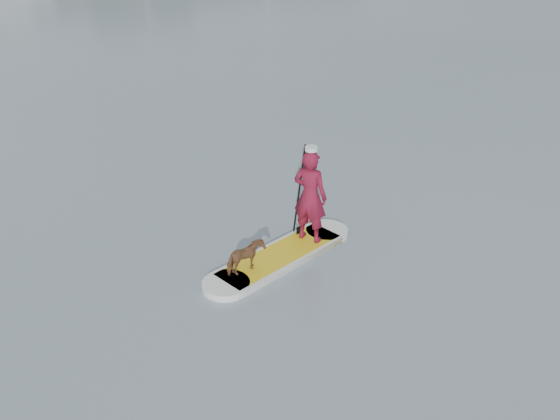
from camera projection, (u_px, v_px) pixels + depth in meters
ground at (273, 159)px, 15.06m from camera, size 140.00×140.00×0.00m
paddleboard at (280, 257)px, 11.04m from camera, size 3.25×1.29×0.12m
paddler at (310, 196)px, 11.07m from camera, size 0.67×0.76×1.75m
white_cap at (311, 149)px, 10.64m from camera, size 0.22×0.22×0.07m
dog at (246, 258)px, 10.38m from camera, size 0.70×0.39×0.57m
paddle at (299, 201)px, 11.33m from camera, size 0.10×0.30×2.00m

